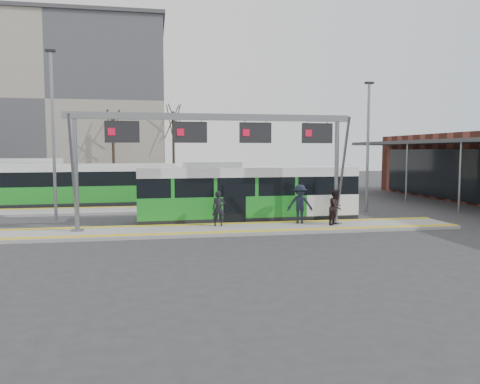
% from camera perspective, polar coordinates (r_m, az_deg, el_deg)
% --- Properties ---
extents(ground, '(120.00, 120.00, 0.00)m').
position_cam_1_polar(ground, '(21.53, -1.89, -4.76)').
color(ground, '#2D2D30').
rests_on(ground, ground).
extents(platform_main, '(22.00, 3.00, 0.15)m').
position_cam_1_polar(platform_main, '(21.52, -1.89, -4.57)').
color(platform_main, gray).
rests_on(platform_main, ground).
extents(platform_second, '(20.00, 3.00, 0.15)m').
position_cam_1_polar(platform_second, '(29.22, -12.02, -2.14)').
color(platform_second, gray).
rests_on(platform_second, ground).
extents(tactile_main, '(22.00, 2.65, 0.02)m').
position_cam_1_polar(tactile_main, '(21.51, -1.89, -4.34)').
color(tactile_main, yellow).
rests_on(tactile_main, platform_main).
extents(tactile_second, '(20.00, 0.35, 0.02)m').
position_cam_1_polar(tactile_second, '(30.36, -11.97, -1.71)').
color(tactile_second, yellow).
rests_on(tactile_second, platform_second).
extents(gantry, '(13.00, 1.68, 5.20)m').
position_cam_1_polar(gantry, '(21.44, -2.95, 6.73)').
color(gantry, slate).
rests_on(gantry, platform_main).
extents(apartment_block, '(24.50, 12.50, 18.40)m').
position_cam_1_polar(apartment_block, '(58.29, -21.43, 10.13)').
color(apartment_block, '#A09785').
rests_on(apartment_block, ground).
extents(hero_bus, '(11.38, 2.73, 3.11)m').
position_cam_1_polar(hero_bus, '(24.33, 0.88, -0.25)').
color(hero_bus, black).
rests_on(hero_bus, ground).
extents(bg_bus_green, '(11.33, 2.95, 2.81)m').
position_cam_1_polar(bg_bus_green, '(32.66, -17.94, 0.78)').
color(bg_bus_green, black).
rests_on(bg_bus_green, ground).
extents(passenger_a, '(0.63, 0.43, 1.65)m').
position_cam_1_polar(passenger_a, '(21.89, -2.63, -2.03)').
color(passenger_a, black).
rests_on(passenger_a, platform_main).
extents(passenger_b, '(1.04, 1.03, 1.69)m').
position_cam_1_polar(passenger_b, '(22.67, 11.60, -1.83)').
color(passenger_b, black).
rests_on(passenger_b, platform_main).
extents(passenger_c, '(1.35, 0.99, 1.88)m').
position_cam_1_polar(passenger_c, '(22.88, 7.33, -1.47)').
color(passenger_c, black).
rests_on(passenger_c, platform_main).
extents(tree_left, '(1.40, 1.40, 8.12)m').
position_cam_1_polar(tree_left, '(49.85, -15.24, 7.71)').
color(tree_left, '#382B21').
rests_on(tree_left, ground).
extents(tree_mid, '(1.40, 1.40, 8.91)m').
position_cam_1_polar(tree_mid, '(50.76, -8.14, 8.46)').
color(tree_mid, '#382B21').
rests_on(tree_mid, ground).
extents(lamp_west, '(0.50, 0.25, 8.85)m').
position_cam_1_polar(lamp_west, '(26.37, -21.82, 6.86)').
color(lamp_west, slate).
rests_on(lamp_west, ground).
extents(lamp_east, '(0.50, 0.25, 7.75)m').
position_cam_1_polar(lamp_east, '(29.19, 15.32, 5.74)').
color(lamp_east, slate).
rests_on(lamp_east, ground).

